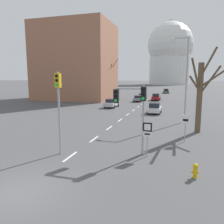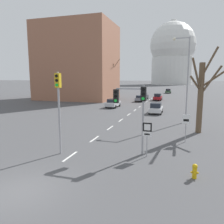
{
  "view_description": "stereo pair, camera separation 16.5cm",
  "coord_description": "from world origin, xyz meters",
  "views": [
    {
      "loc": [
        6.78,
        -7.87,
        5.3
      ],
      "look_at": [
        2.34,
        7.02,
        2.86
      ],
      "focal_mm": 35.0,
      "sensor_mm": 36.0,
      "label": 1
    },
    {
      "loc": [
        6.93,
        -7.83,
        5.3
      ],
      "look_at": [
        2.34,
        7.02,
        2.86
      ],
      "focal_mm": 35.0,
      "sensor_mm": 36.0,
      "label": 2
    }
  ],
  "objects": [
    {
      "name": "sedan_mid_centre",
      "position": [
        -1.53,
        40.79,
        0.75
      ],
      "size": [
        1.71,
        4.05,
        1.44
      ],
      "color": "slate",
      "rests_on": "ground_plane"
    },
    {
      "name": "lane_stripe_8",
      "position": [
        0.0,
        40.91,
        0.0
      ],
      "size": [
        0.16,
        2.0,
        0.01
      ],
      "primitive_type": "cube",
      "color": "silver",
      "rests_on": "ground_plane"
    },
    {
      "name": "lane_stripe_1",
      "position": [
        0.0,
        9.41,
        0.0
      ],
      "size": [
        0.16,
        2.0,
        0.01
      ],
      "primitive_type": "cube",
      "color": "silver",
      "rests_on": "ground_plane"
    },
    {
      "name": "route_sign_post",
      "position": [
        4.99,
        6.4,
        1.63
      ],
      "size": [
        0.6,
        0.08,
        2.4
      ],
      "color": "#9E9EA3",
      "rests_on": "ground_plane"
    },
    {
      "name": "bare_tree_left_near",
      "position": [
        -9.33,
        45.04,
        4.74
      ],
      "size": [
        5.09,
        2.79,
        9.89
      ],
      "color": "brown",
      "rests_on": "ground_plane"
    },
    {
      "name": "sedan_distant_centre",
      "position": [
        2.07,
        44.72,
        0.82
      ],
      "size": [
        1.83,
        4.51,
        1.63
      ],
      "color": "maroon",
      "rests_on": "ground_plane"
    },
    {
      "name": "lane_stripe_3",
      "position": [
        0.0,
        18.41,
        0.0
      ],
      "size": [
        0.16,
        2.0,
        0.01
      ],
      "primitive_type": "cube",
      "color": "silver",
      "rests_on": "ground_plane"
    },
    {
      "name": "lane_stripe_0",
      "position": [
        0.0,
        4.91,
        0.0
      ],
      "size": [
        0.16,
        2.0,
        0.01
      ],
      "primitive_type": "cube",
      "color": "silver",
      "rests_on": "ground_plane"
    },
    {
      "name": "street_lamp_right",
      "position": [
        7.48,
        19.47,
        5.93
      ],
      "size": [
        1.97,
        0.36,
        9.93
      ],
      "color": "#9E9EA3",
      "rests_on": "ground_plane"
    },
    {
      "name": "apartment_block_left",
      "position": [
        -17.66,
        42.71,
        9.13
      ],
      "size": [
        18.0,
        14.0,
        18.26
      ],
      "primitive_type": "cube",
      "color": "#9E664C",
      "rests_on": "ground_plane"
    },
    {
      "name": "traffic_signal_centre_tall",
      "position": [
        -0.91,
        5.23,
        3.95
      ],
      "size": [
        0.36,
        0.34,
        5.71
      ],
      "color": "#9E9EA3",
      "rests_on": "ground_plane"
    },
    {
      "name": "sedan_far_right",
      "position": [
        -1.42,
        46.03,
        0.79
      ],
      "size": [
        1.68,
        4.55,
        1.53
      ],
      "color": "black",
      "rests_on": "ground_plane"
    },
    {
      "name": "traffic_signal_near_right",
      "position": [
        3.95,
        6.8,
        3.65
      ],
      "size": [
        2.27,
        0.34,
        4.81
      ],
      "color": "#9E9EA3",
      "rests_on": "ground_plane"
    },
    {
      "name": "lane_stripe_4",
      "position": [
        0.0,
        22.91,
        0.0
      ],
      "size": [
        0.16,
        2.0,
        0.01
      ],
      "primitive_type": "cube",
      "color": "silver",
      "rests_on": "ground_plane"
    },
    {
      "name": "lane_stripe_2",
      "position": [
        0.0,
        13.91,
        0.0
      ],
      "size": [
        0.16,
        2.0,
        0.01
      ],
      "primitive_type": "cube",
      "color": "silver",
      "rests_on": "ground_plane"
    },
    {
      "name": "lane_stripe_9",
      "position": [
        0.0,
        45.41,
        0.0
      ],
      "size": [
        0.16,
        2.0,
        0.01
      ],
      "primitive_type": "cube",
      "color": "silver",
      "rests_on": "ground_plane"
    },
    {
      "name": "lane_stripe_10",
      "position": [
        0.0,
        49.91,
        0.0
      ],
      "size": [
        0.16,
        2.0,
        0.01
      ],
      "primitive_type": "cube",
      "color": "silver",
      "rests_on": "ground_plane"
    },
    {
      "name": "lane_stripe_6",
      "position": [
        0.0,
        31.91,
        0.0
      ],
      "size": [
        0.16,
        2.0,
        0.01
      ],
      "primitive_type": "cube",
      "color": "silver",
      "rests_on": "ground_plane"
    },
    {
      "name": "speed_limit_sign",
      "position": [
        7.56,
        10.74,
        1.61
      ],
      "size": [
        0.6,
        0.08,
        2.38
      ],
      "color": "#9E9EA3",
      "rests_on": "ground_plane"
    },
    {
      "name": "capitol_dome",
      "position": [
        0.0,
        177.75,
        24.48
      ],
      "size": [
        35.58,
        35.58,
        50.26
      ],
      "color": "silver",
      "rests_on": "ground_plane"
    },
    {
      "name": "fire_hydrant",
      "position": [
        7.9,
        3.93,
        0.43
      ],
      "size": [
        0.4,
        0.34,
        0.8
      ],
      "color": "gold",
      "rests_on": "ground_plane"
    },
    {
      "name": "lane_stripe_7",
      "position": [
        0.0,
        36.41,
        0.0
      ],
      "size": [
        0.16,
        2.0,
        0.01
      ],
      "primitive_type": "cube",
      "color": "silver",
      "rests_on": "ground_plane"
    },
    {
      "name": "lane_stripe_5",
      "position": [
        0.0,
        27.41,
        0.0
      ],
      "size": [
        0.16,
        2.0,
        0.01
      ],
      "primitive_type": "cube",
      "color": "silver",
      "rests_on": "ground_plane"
    },
    {
      "name": "ground_plane",
      "position": [
        0.0,
        0.0,
        0.0
      ],
      "size": [
        800.0,
        800.0,
        0.0
      ],
      "primitive_type": "plane",
      "color": "#4C4C4F"
    },
    {
      "name": "sedan_far_left",
      "position": [
        -4.49,
        29.74,
        0.81
      ],
      "size": [
        1.88,
        4.47,
        1.58
      ],
      "color": "#B7B7BC",
      "rests_on": "ground_plane"
    },
    {
      "name": "sedan_near_left",
      "position": [
        3.18,
        70.1,
        0.79
      ],
      "size": [
        1.87,
        3.97,
        1.56
      ],
      "color": "#2D4C33",
      "rests_on": "ground_plane"
    },
    {
      "name": "sedan_near_right",
      "position": [
        3.67,
        25.08,
        0.8
      ],
      "size": [
        1.84,
        3.88,
        1.61
      ],
      "color": "silver",
      "rests_on": "ground_plane"
    },
    {
      "name": "bare_tree_right_near",
      "position": [
        8.94,
        14.46,
        3.82
      ],
      "size": [
        3.77,
        2.56,
        8.06
      ],
      "color": "brown",
      "rests_on": "ground_plane"
    }
  ]
}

